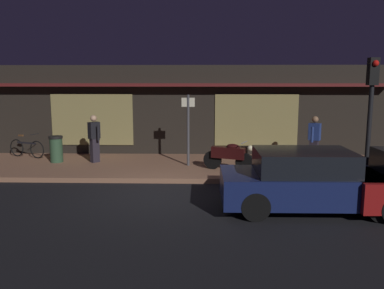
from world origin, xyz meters
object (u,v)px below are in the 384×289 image
object	(u,v)px
traffic_light_pole	(371,102)
person_bystander	(314,139)
sign_post	(188,126)
person_photographer	(94,138)
motorcycle	(229,155)
trash_bin	(56,149)
parked_car_near	(307,181)
bicycle_parked	(27,148)

from	to	relation	value
traffic_light_pole	person_bystander	bearing A→B (deg)	100.04
sign_post	person_bystander	bearing A→B (deg)	3.93
person_photographer	traffic_light_pole	size ratio (longest dim) A/B	0.46
motorcycle	trash_bin	bearing A→B (deg)	168.94
trash_bin	parked_car_near	size ratio (longest dim) A/B	0.23
person_bystander	parked_car_near	world-z (taller)	person_bystander
person_bystander	sign_post	distance (m)	4.35
sign_post	traffic_light_pole	size ratio (longest dim) A/B	0.67
parked_car_near	bicycle_parked	bearing A→B (deg)	149.08
parked_car_near	traffic_light_pole	bearing A→B (deg)	35.65
bicycle_parked	traffic_light_pole	size ratio (longest dim) A/B	0.43
person_bystander	trash_bin	world-z (taller)	person_bystander
motorcycle	traffic_light_pole	world-z (taller)	traffic_light_pole
motorcycle	trash_bin	xyz separation A→B (m)	(-6.05, 1.18, -0.03)
sign_post	parked_car_near	world-z (taller)	sign_post
trash_bin	person_bystander	bearing A→B (deg)	-0.95
bicycle_parked	person_bystander	xyz separation A→B (m)	(10.45, -0.98, 0.52)
parked_car_near	person_photographer	bearing A→B (deg)	143.63
bicycle_parked	sign_post	size ratio (longest dim) A/B	0.65
person_photographer	sign_post	size ratio (longest dim) A/B	0.70
motorcycle	person_bystander	distance (m)	3.16
motorcycle	sign_post	world-z (taller)	sign_post
sign_post	trash_bin	xyz separation A→B (m)	(-4.70, 0.45, -0.89)
motorcycle	person_photographer	size ratio (longest dim) A/B	0.96
motorcycle	traffic_light_pole	xyz separation A→B (m)	(3.51, -2.06, 1.83)
person_photographer	person_bystander	bearing A→B (deg)	-1.24
motorcycle	traffic_light_pole	size ratio (longest dim) A/B	0.45
person_photographer	traffic_light_pole	xyz separation A→B (m)	(8.19, -3.26, 1.45)
traffic_light_pole	sign_post	bearing A→B (deg)	150.06
bicycle_parked	parked_car_near	world-z (taller)	parked_car_near
trash_bin	person_photographer	bearing A→B (deg)	0.63
traffic_light_pole	parked_car_near	xyz separation A→B (m)	(-1.91, -1.37, -1.77)
bicycle_parked	traffic_light_pole	distance (m)	11.89
bicycle_parked	trash_bin	xyz separation A→B (m)	(1.44, -0.83, 0.11)
trash_bin	traffic_light_pole	size ratio (longest dim) A/B	0.26
trash_bin	traffic_light_pole	world-z (taller)	traffic_light_pole
traffic_light_pole	trash_bin	bearing A→B (deg)	161.25
person_bystander	traffic_light_pole	distance (m)	3.46
sign_post	parked_car_near	distance (m)	5.17
person_bystander	trash_bin	size ratio (longest dim) A/B	1.80
bicycle_parked	person_bystander	distance (m)	10.51
traffic_light_pole	parked_car_near	size ratio (longest dim) A/B	0.88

